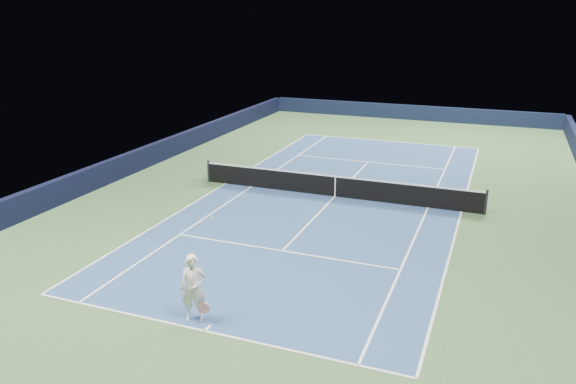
% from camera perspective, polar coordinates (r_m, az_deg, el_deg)
% --- Properties ---
extents(ground, '(40.00, 40.00, 0.00)m').
position_cam_1_polar(ground, '(25.29, 4.79, -0.47)').
color(ground, '#375A31').
rests_on(ground, ground).
extents(wall_far, '(22.00, 0.35, 1.10)m').
position_cam_1_polar(wall_far, '(44.02, 12.28, 7.91)').
color(wall_far, black).
rests_on(wall_far, ground).
extents(wall_left, '(0.35, 40.00, 1.10)m').
position_cam_1_polar(wall_left, '(29.88, -15.52, 2.94)').
color(wall_left, black).
rests_on(wall_left, ground).
extents(court_surface, '(10.97, 23.77, 0.01)m').
position_cam_1_polar(court_surface, '(25.29, 4.79, -0.46)').
color(court_surface, navy).
rests_on(court_surface, ground).
extents(baseline_far, '(10.97, 0.08, 0.00)m').
position_cam_1_polar(baseline_far, '(36.45, 10.16, 5.11)').
color(baseline_far, white).
rests_on(baseline_far, ground).
extents(baseline_near, '(10.97, 0.08, 0.00)m').
position_cam_1_polar(baseline_near, '(15.27, -8.46, -13.79)').
color(baseline_near, white).
rests_on(baseline_near, ground).
extents(sideline_doubles_right, '(0.08, 23.77, 0.00)m').
position_cam_1_polar(sideline_doubles_right, '(24.43, 17.22, -1.91)').
color(sideline_doubles_right, white).
rests_on(sideline_doubles_right, ground).
extents(sideline_doubles_left, '(0.08, 23.77, 0.00)m').
position_cam_1_polar(sideline_doubles_left, '(27.25, -6.33, 0.88)').
color(sideline_doubles_left, white).
rests_on(sideline_doubles_left, ground).
extents(sideline_singles_right, '(0.08, 23.77, 0.00)m').
position_cam_1_polar(sideline_singles_right, '(24.53, 14.04, -1.54)').
color(sideline_singles_right, white).
rests_on(sideline_singles_right, ground).
extents(sideline_singles_left, '(0.08, 23.77, 0.00)m').
position_cam_1_polar(sideline_singles_left, '(26.67, -3.71, 0.57)').
color(sideline_singles_left, white).
rests_on(sideline_singles_left, ground).
extents(service_line_far, '(8.23, 0.08, 0.00)m').
position_cam_1_polar(service_line_far, '(31.23, 8.15, 3.04)').
color(service_line_far, white).
rests_on(service_line_far, ground).
extents(service_line_near, '(8.23, 0.08, 0.00)m').
position_cam_1_polar(service_line_near, '(19.64, -0.59, -5.99)').
color(service_line_near, white).
rests_on(service_line_near, ground).
extents(center_service_line, '(0.08, 12.80, 0.00)m').
position_cam_1_polar(center_service_line, '(25.29, 4.79, -0.45)').
color(center_service_line, white).
rests_on(center_service_line, ground).
extents(center_mark_far, '(0.08, 0.30, 0.00)m').
position_cam_1_polar(center_mark_far, '(36.31, 10.11, 5.06)').
color(center_mark_far, white).
rests_on(center_mark_far, ground).
extents(center_mark_near, '(0.08, 0.30, 0.00)m').
position_cam_1_polar(center_mark_near, '(15.38, -8.18, -13.52)').
color(center_mark_near, white).
rests_on(center_mark_near, ground).
extents(tennis_net, '(12.90, 0.10, 1.07)m').
position_cam_1_polar(tennis_net, '(25.14, 4.82, 0.63)').
color(tennis_net, black).
rests_on(tennis_net, ground).
extents(sponsor_cube, '(0.55, 0.45, 0.80)m').
position_cam_1_polar(sponsor_cube, '(27.97, -7.55, 2.12)').
color(sponsor_cube, '#1C55AD').
rests_on(sponsor_cube, ground).
extents(tennis_player, '(0.90, 1.38, 2.62)m').
position_cam_1_polar(tennis_player, '(15.35, -9.57, -9.62)').
color(tennis_player, white).
rests_on(tennis_player, ground).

